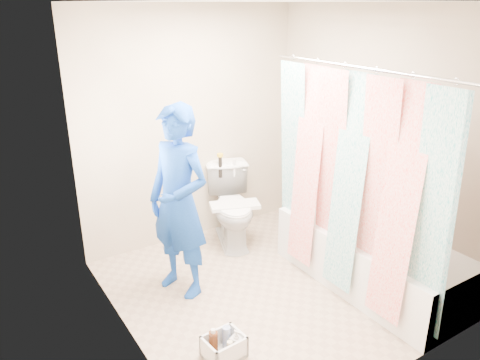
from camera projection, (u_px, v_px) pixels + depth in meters
floor at (263, 290)px, 4.16m from camera, size 2.60×2.60×0.00m
ceiling at (269, 1)px, 3.31m from camera, size 2.40×2.60×0.02m
wall_back at (191, 128)px, 4.75m from camera, size 2.40×0.02×2.40m
wall_front at (397, 222)px, 2.71m from camera, size 2.40×0.02×2.40m
wall_left at (120, 193)px, 3.13m from camera, size 0.02×2.60×2.40m
wall_right at (371, 140)px, 4.34m from camera, size 0.02×2.60×2.40m
bathtub at (369, 257)px, 4.16m from camera, size 0.70×1.75×0.50m
curtain_rod at (360, 67)px, 3.40m from camera, size 0.02×1.90×0.02m
shower_curtain at (349, 186)px, 3.73m from camera, size 0.06×1.75×1.80m
toilet at (232, 206)px, 4.87m from camera, size 0.70×0.90×0.81m
tank_lid at (235, 205)px, 4.73m from camera, size 0.54×0.38×0.04m
tank_internals at (224, 165)px, 4.92m from camera, size 0.19×0.10×0.26m
plumber at (179, 203)px, 3.89m from camera, size 0.59×0.71×1.66m
cleaning_caddy at (225, 347)px, 3.36m from camera, size 0.29×0.24×0.21m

